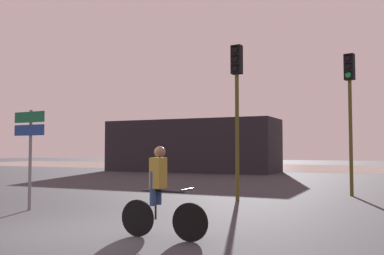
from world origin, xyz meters
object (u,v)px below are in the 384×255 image
object	(u,v)px
traffic_light_far_right	(350,97)
cyclist	(160,192)
traffic_light_center	(237,93)
direction_sign_post	(30,141)
distant_building	(192,146)

from	to	relation	value
traffic_light_far_right	cyclist	distance (m)	9.51
traffic_light_far_right	traffic_light_center	bearing A→B (deg)	58.51
traffic_light_far_right	direction_sign_post	bearing A→B (deg)	58.95
traffic_light_far_right	direction_sign_post	world-z (taller)	traffic_light_far_right
distant_building	traffic_light_center	distance (m)	17.82
direction_sign_post	cyclist	bearing A→B (deg)	165.33
distant_building	direction_sign_post	world-z (taller)	distant_building
distant_building	cyclist	bearing A→B (deg)	-66.44
traffic_light_center	cyclist	xyz separation A→B (m)	(0.57, -5.88, -2.50)
traffic_light_center	cyclist	world-z (taller)	traffic_light_center
traffic_light_far_right	direction_sign_post	xyz separation A→B (m)	(-7.31, -7.15, -1.55)
traffic_light_far_right	traffic_light_center	distance (m)	4.25
cyclist	direction_sign_post	bearing A→B (deg)	-108.53
traffic_light_center	cyclist	bearing A→B (deg)	101.32
traffic_light_center	direction_sign_post	size ratio (longest dim) A/B	1.85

